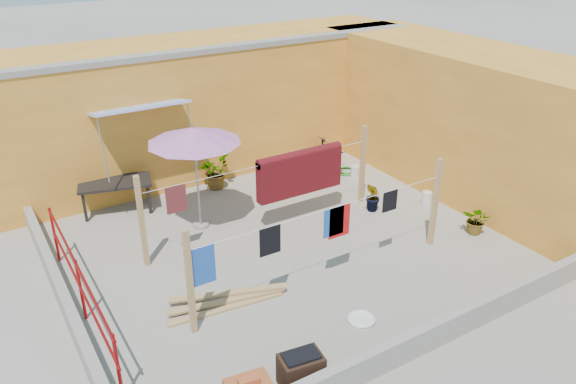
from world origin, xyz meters
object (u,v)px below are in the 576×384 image
Objects in this scene: water_jug_a at (427,198)px; water_jug_b at (355,171)px; green_hose at (346,171)px; outdoor_table at (115,184)px; plant_back_a at (215,171)px; white_basin at (361,320)px; brazier at (301,370)px; patio_umbrella at (194,136)px.

water_jug_a is 1.07× the size of water_jug_b.
outdoor_table is at bearing 170.42° from green_hose.
plant_back_a is at bearing 163.71° from green_hose.
white_basin is 5.64m from water_jug_b.
outdoor_table is 5.69m from water_jug_b.
water_jug_a is at bearing 30.11° from brazier.
water_jug_a is at bearing -28.98° from outdoor_table.
outdoor_table is (-1.25, 1.58, -1.35)m from patio_umbrella.
outdoor_table reaches higher than brazier.
outdoor_table is at bearing 167.18° from water_jug_b.
green_hose is at bearing -9.58° from outdoor_table.
green_hose is (5.53, -0.93, -0.61)m from outdoor_table.
outdoor_table is 5.10× the size of water_jug_b.
brazier is at bearing -84.39° from outdoor_table.
water_jug_a is (4.71, -1.72, -1.84)m from patio_umbrella.
patio_umbrella reaches higher than water_jug_a.
outdoor_table is 3.24× the size of green_hose.
brazier is 0.75× the size of plant_back_a.
plant_back_a is at bearing 137.72° from water_jug_a.
water_jug_b is (4.28, 0.32, -1.85)m from patio_umbrella.
water_jug_b is 3.45m from plant_back_a.
plant_back_a is at bearing -0.00° from outdoor_table.
water_jug_b is (-0.44, 2.05, -0.01)m from water_jug_a.
white_basin is 1.28× the size of water_jug_a.
water_jug_b is at bearing -12.82° from outdoor_table.
white_basin reaches higher than green_hose.
plant_back_a is at bearing 158.51° from water_jug_b.
water_jug_a is (3.80, 2.48, 0.11)m from white_basin.
green_hose is 0.61× the size of plant_back_a.
white_basin is at bearing -146.90° from water_jug_a.
brazier is at bearing -133.64° from water_jug_b.
brazier is 1.81× the size of water_jug_a.
outdoor_table is 6.84m from water_jug_a.
white_basin is 4.54m from water_jug_a.
water_jug_b is at bearing 46.36° from brazier.
white_basin is 5.90m from green_hose.
green_hose is (4.90, 5.47, -0.22)m from brazier.
patio_umbrella is at bearing -175.71° from water_jug_b.
plant_back_a reaches higher than white_basin.
plant_back_a is (-3.63, 3.30, 0.27)m from water_jug_a.
water_jug_a reaches higher than water_jug_b.
white_basin is at bearing -91.65° from plant_back_a.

